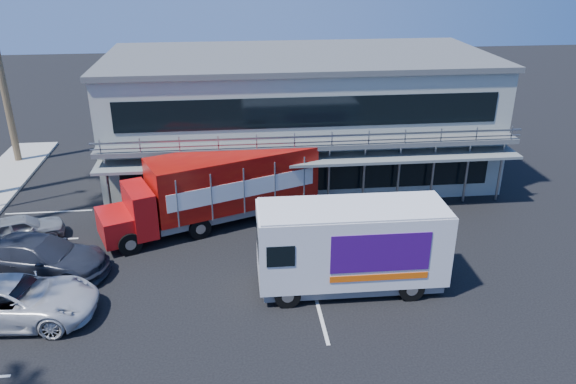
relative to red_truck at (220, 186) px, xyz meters
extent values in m
plane|color=black|center=(1.80, -8.22, -2.02)|extent=(120.00, 120.00, 0.00)
cube|color=#9EA698|center=(4.80, 6.78, 1.48)|extent=(22.00, 10.00, 7.00)
cube|color=#515454|center=(4.80, 6.78, 5.13)|extent=(22.40, 10.40, 0.30)
cube|color=#515454|center=(4.80, 1.18, 1.58)|extent=(22.00, 1.20, 0.25)
cube|color=gray|center=(4.80, 0.63, 2.08)|extent=(22.00, 0.08, 0.90)
cube|color=slate|center=(4.80, 0.88, 0.88)|extent=(22.00, 1.80, 0.15)
cube|color=black|center=(4.80, 1.76, -0.42)|extent=(20.00, 0.06, 1.60)
cube|color=black|center=(4.80, 1.76, 3.18)|extent=(20.00, 0.06, 1.60)
cylinder|color=brown|center=(-13.30, 10.28, 3.98)|extent=(0.44, 0.44, 12.00)
cube|color=#AF0E0F|center=(-4.86, -1.92, -0.97)|extent=(2.23, 2.74, 1.26)
cube|color=#AF0E0F|center=(-3.79, -1.50, -0.39)|extent=(1.94, 2.83, 2.20)
cube|color=black|center=(-3.79, -1.50, 0.24)|extent=(0.87, 2.09, 0.73)
cube|color=#A11409|center=(0.70, 0.28, 0.29)|extent=(8.77, 5.53, 2.73)
cube|color=slate|center=(0.70, 0.28, -1.34)|extent=(8.63, 5.16, 0.31)
cube|color=white|center=(1.19, -0.95, 0.18)|extent=(7.19, 2.87, 0.89)
cube|color=white|center=(0.21, 1.51, 0.18)|extent=(7.19, 2.87, 0.89)
cylinder|color=black|center=(-4.15, -2.88, -1.47)|extent=(1.12, 0.66, 1.09)
cylinder|color=black|center=(-5.00, -0.73, -1.47)|extent=(1.12, 0.66, 1.09)
cylinder|color=black|center=(-1.02, -1.65, -1.47)|extent=(1.12, 0.66, 1.09)
cylinder|color=black|center=(-1.87, 0.50, -1.47)|extent=(1.12, 0.66, 1.09)
cylinder|color=black|center=(3.66, 0.21, -1.47)|extent=(1.12, 0.66, 1.09)
cylinder|color=black|center=(2.81, 2.35, -1.47)|extent=(1.12, 0.66, 1.09)
cube|color=silver|center=(5.31, -6.61, 0.09)|extent=(7.59, 2.68, 3.02)
cube|color=slate|center=(5.31, -6.61, -1.59)|extent=(7.28, 2.42, 0.38)
cube|color=black|center=(1.55, -6.57, 0.41)|extent=(0.08, 2.13, 1.03)
cube|color=silver|center=(5.31, -6.61, 1.63)|extent=(7.43, 2.63, 0.09)
cube|color=#3A0B68|center=(6.15, -7.93, 0.30)|extent=(3.89, 0.08, 1.62)
cube|color=#3A0B68|center=(6.19, -5.31, 0.30)|extent=(3.89, 0.08, 1.62)
cube|color=#F2590C|center=(6.15, -7.94, -0.78)|extent=(3.89, 0.07, 0.27)
cylinder|color=black|center=(2.59, -7.72, -1.50)|extent=(1.04, 0.29, 1.04)
cylinder|color=black|center=(2.62, -5.43, -1.50)|extent=(1.04, 0.29, 1.04)
cylinder|color=black|center=(7.56, -7.78, -1.50)|extent=(1.04, 0.29, 1.04)
cylinder|color=black|center=(7.59, -5.49, -1.50)|extent=(1.04, 0.29, 1.04)
imported|color=black|center=(-7.70, -7.02, -1.36)|extent=(4.23, 2.45, 1.32)
imported|color=silver|center=(-7.70, -7.42, -1.18)|extent=(6.22, 3.17, 1.68)
imported|color=#292C36|center=(-7.70, -4.22, -1.16)|extent=(6.35, 3.76, 1.72)
imported|color=gray|center=(-9.52, -1.02, -1.35)|extent=(4.24, 2.84, 1.34)
camera|label=1|loc=(0.64, -26.07, 11.03)|focal=35.00mm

